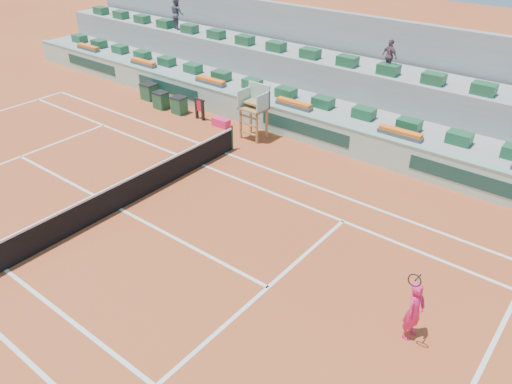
{
  "coord_description": "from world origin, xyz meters",
  "views": [
    {
      "loc": [
        12.6,
        -8.38,
        9.36
      ],
      "look_at": [
        4.0,
        2.5,
        1.0
      ],
      "focal_mm": 35.0,
      "sensor_mm": 36.0,
      "label": 1
    }
  ],
  "objects_px": {
    "umpire_chair": "(255,104)",
    "drink_cooler_a": "(179,105)",
    "tennis_player": "(414,311)",
    "player_bag": "(221,122)"
  },
  "relations": [
    {
      "from": "umpire_chair",
      "to": "drink_cooler_a",
      "type": "distance_m",
      "value": 4.8
    },
    {
      "from": "drink_cooler_a",
      "to": "tennis_player",
      "type": "relative_size",
      "value": 0.37
    },
    {
      "from": "umpire_chair",
      "to": "tennis_player",
      "type": "xyz_separation_m",
      "value": [
        10.17,
        -6.72,
        -0.72
      ]
    },
    {
      "from": "umpire_chair",
      "to": "player_bag",
      "type": "bearing_deg",
      "value": -178.58
    },
    {
      "from": "player_bag",
      "to": "umpire_chair",
      "type": "height_order",
      "value": "umpire_chair"
    },
    {
      "from": "player_bag",
      "to": "umpire_chair",
      "type": "distance_m",
      "value": 2.4
    },
    {
      "from": "player_bag",
      "to": "drink_cooler_a",
      "type": "relative_size",
      "value": 1.04
    },
    {
      "from": "player_bag",
      "to": "drink_cooler_a",
      "type": "xyz_separation_m",
      "value": [
        -2.69,
        -0.05,
        0.23
      ]
    },
    {
      "from": "tennis_player",
      "to": "umpire_chair",
      "type": "bearing_deg",
      "value": 146.53
    },
    {
      "from": "umpire_chair",
      "to": "drink_cooler_a",
      "type": "relative_size",
      "value": 2.86
    }
  ]
}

